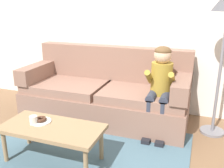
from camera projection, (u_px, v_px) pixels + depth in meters
The scene contains 10 objects.
ground at pixel (80, 146), 2.93m from camera, with size 10.00×10.00×0.00m, color brown.
wall_back at pixel (119, 16), 3.75m from camera, with size 8.00×0.10×2.80m, color silver.
area_rug at pixel (70, 158), 2.70m from camera, with size 2.43×1.94×0.01m, color #476675.
couch at pixel (106, 94), 3.59m from camera, with size 2.29×0.90×0.99m.
coffee_table at pixel (52, 130), 2.56m from camera, with size 1.04×0.49×0.40m.
person_child at pixel (160, 83), 3.05m from camera, with size 0.34×0.58×1.10m.
plate at pixel (41, 121), 2.64m from camera, with size 0.21×0.21×0.01m, color white.
donut at pixel (41, 119), 2.63m from camera, with size 0.12×0.12×0.04m, color #422619.
mug at pixel (33, 120), 2.58m from camera, with size 0.08×0.08×0.09m, color silver.
toy_controller at pixel (36, 138), 3.07m from camera, with size 0.23×0.09×0.05m.
Camera 1 is at (1.22, -2.29, 1.59)m, focal length 40.53 mm.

